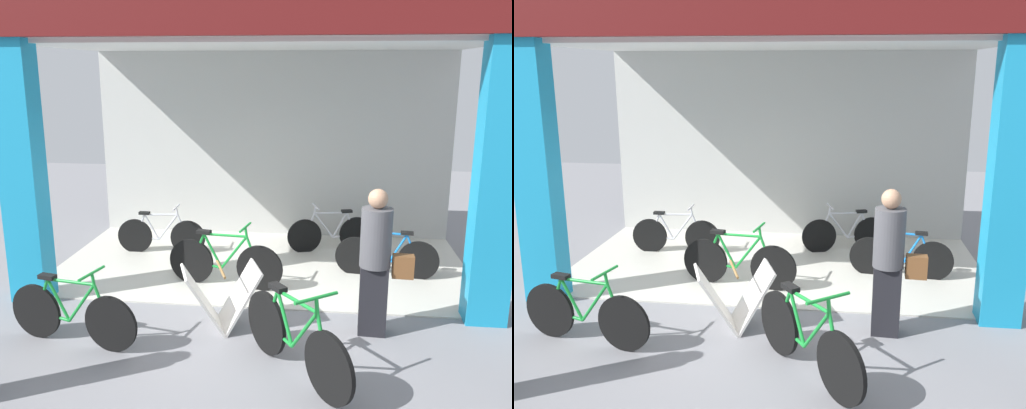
# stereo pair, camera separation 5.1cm
# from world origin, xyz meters

# --- Properties ---
(ground_plane) EXTENTS (20.27, 20.27, 0.00)m
(ground_plane) POSITION_xyz_m (0.00, 0.00, 0.00)
(ground_plane) COLOR gray
(ground_plane) RESTS_ON ground
(shop_facade) EXTENTS (6.34, 3.59, 3.92)m
(shop_facade) POSITION_xyz_m (0.00, 1.76, 2.13)
(shop_facade) COLOR beige
(shop_facade) RESTS_ON ground
(bicycle_inside_0) EXTENTS (1.62, 0.45, 0.90)m
(bicycle_inside_0) POSITION_xyz_m (-0.42, 0.67, 0.36)
(bicycle_inside_0) COLOR black
(bicycle_inside_0) RESTS_ON ground
(bicycle_inside_1) EXTENTS (1.44, 0.39, 0.79)m
(bicycle_inside_1) POSITION_xyz_m (-1.69, 1.94, 0.32)
(bicycle_inside_1) COLOR black
(bicycle_inside_1) RESTS_ON ground
(bicycle_inside_2) EXTENTS (1.40, 0.48, 0.79)m
(bicycle_inside_2) POSITION_xyz_m (1.05, 2.37, 0.32)
(bicycle_inside_2) COLOR black
(bicycle_inside_2) RESTS_ON ground
(bicycle_inside_3) EXTENTS (1.46, 0.40, 0.80)m
(bicycle_inside_3) POSITION_xyz_m (1.83, 1.30, 0.32)
(bicycle_inside_3) COLOR black
(bicycle_inside_3) RESTS_ON ground
(bicycle_parked_0) EXTENTS (1.10, 1.40, 0.95)m
(bicycle_parked_0) POSITION_xyz_m (0.66, -1.48, 0.38)
(bicycle_parked_0) COLOR black
(bicycle_parked_0) RESTS_ON ground
(bicycle_parked_1) EXTENTS (1.56, 0.47, 0.87)m
(bicycle_parked_1) POSITION_xyz_m (-1.78, -1.13, 0.35)
(bicycle_parked_1) COLOR black
(bicycle_parked_1) RESTS_ON ground
(sandwich_board_sign) EXTENTS (1.01, 0.82, 0.74)m
(sandwich_board_sign) POSITION_xyz_m (-0.24, -0.55, 0.37)
(sandwich_board_sign) COLOR silver
(sandwich_board_sign) RESTS_ON ground
(pedestrian_0) EXTENTS (0.60, 0.36, 1.68)m
(pedestrian_0) POSITION_xyz_m (1.50, -0.47, 0.87)
(pedestrian_0) COLOR black
(pedestrian_0) RESTS_ON ground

